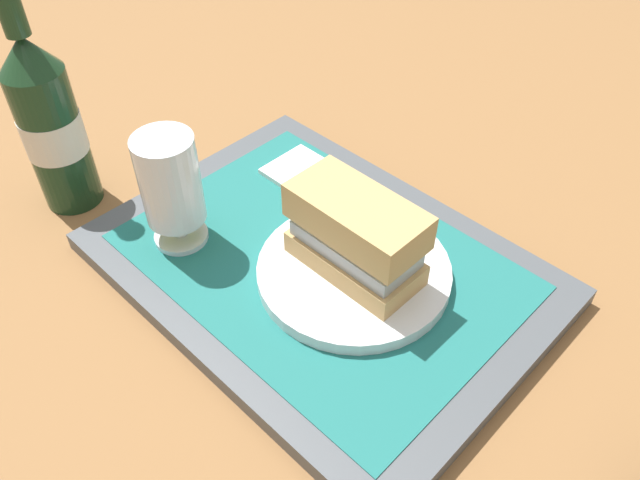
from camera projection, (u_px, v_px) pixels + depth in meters
name	position (u px, v px, depth m)	size (l,w,h in m)	color
ground_plane	(320.00, 275.00, 0.66)	(3.00, 3.00, 0.00)	olive
tray	(320.00, 268.00, 0.65)	(0.44, 0.32, 0.02)	#4C5156
placemat	(320.00, 261.00, 0.64)	(0.38, 0.27, 0.00)	#1E6B66
plate	(354.00, 272.00, 0.62)	(0.19, 0.19, 0.01)	white
sandwich	(353.00, 233.00, 0.59)	(0.13, 0.06, 0.08)	tan
beer_glass	(171.00, 187.00, 0.62)	(0.06, 0.06, 0.12)	silver
napkin_folded	(307.00, 175.00, 0.74)	(0.09, 0.07, 0.01)	white
beer_bottle	(50.00, 123.00, 0.67)	(0.07, 0.07, 0.27)	#19381E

